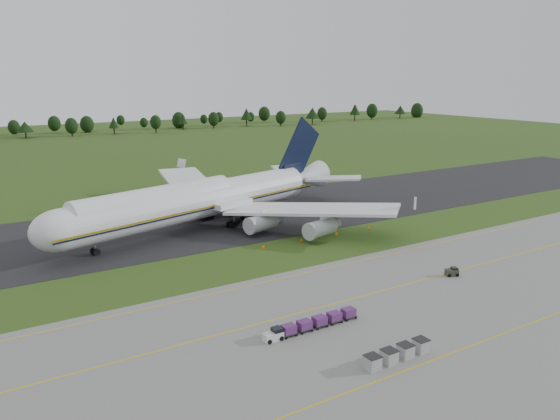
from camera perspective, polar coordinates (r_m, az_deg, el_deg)
ground at (r=95.68m, az=-0.22°, el=-4.74°), size 600.00×600.00×0.00m
apron at (r=71.09m, az=14.61°, el=-12.01°), size 300.00×52.00×0.06m
taxiway at (r=119.43m, az=-7.27°, el=-1.03°), size 300.00×40.00×0.08m
apron_markings at (r=75.55m, az=10.73°, el=-10.16°), size 300.00×30.20×0.01m
tree_line at (r=301.60m, az=-22.84°, el=8.17°), size 530.38×22.64×11.90m
aircraft at (r=112.40m, az=-8.14°, el=1.11°), size 74.44×70.02×20.94m
baggage_train at (r=68.67m, az=3.17°, el=-11.80°), size 13.45×1.43×1.37m
utility_cart at (r=89.97m, az=17.51°, el=-6.25°), size 2.19×1.77×1.05m
uld_row at (r=63.23m, az=12.17°, el=-14.46°), size 8.78×1.58×1.56m
edge_markers at (r=105.39m, az=4.12°, el=-2.85°), size 25.42×0.30×0.60m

